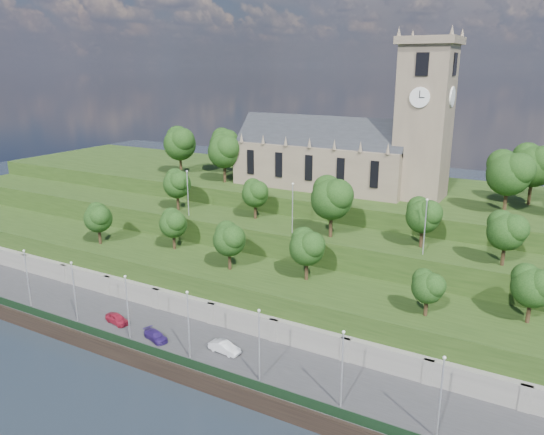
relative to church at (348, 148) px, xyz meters
The scene contains 17 objects.
ground 51.21m from the church, 90.98° to the right, with size 320.00×320.00×0.00m, color black.
promenade 45.42m from the church, 91.13° to the right, with size 160.00×12.00×2.00m, color #2D2D30.
quay_wall 50.78m from the church, 90.98° to the right, with size 160.00×0.50×2.20m, color black.
fence 49.57m from the church, 91.00° to the right, with size 160.00×0.10×1.20m, color black.
retaining_wall 39.48m from the church, 91.33° to the right, with size 160.00×2.10×5.00m.
embankment_lower 33.57m from the church, 91.61° to the right, with size 160.00×12.00×8.00m, color #1F3511.
embankment_upper 23.71m from the church, 92.66° to the right, with size 160.00×10.00×12.00m, color #1F3511.
hilltop 15.57m from the church, 101.11° to the left, with size 160.00×32.00×15.00m, color #1F3511.
church is the anchor object (origin of this frame).
trees_lower 29.53m from the church, 91.57° to the right, with size 70.11×8.67×7.38m.
trees_upper 19.19m from the church, 77.83° to the right, with size 59.19×8.35×9.24m.
trees_hilltop 1.88m from the church, 89.44° to the right, with size 77.12×16.47×9.95m.
lamp_posts_promenade 46.23m from the church, 93.67° to the right, with size 60.36×0.36×8.93m.
lamp_posts_upper 20.87m from the church, 92.26° to the right, with size 40.36×0.36×7.90m.
car_left 48.94m from the church, 112.72° to the right, with size 1.63×4.05×1.38m, color maroon.
car_middle 44.99m from the church, 89.63° to the right, with size 1.49×4.27×1.41m, color silver.
car_right 47.63m from the church, 102.61° to the right, with size 1.66×4.09×1.19m, color navy.
Camera 1 is at (35.43, -43.29, 36.78)m, focal length 35.00 mm.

